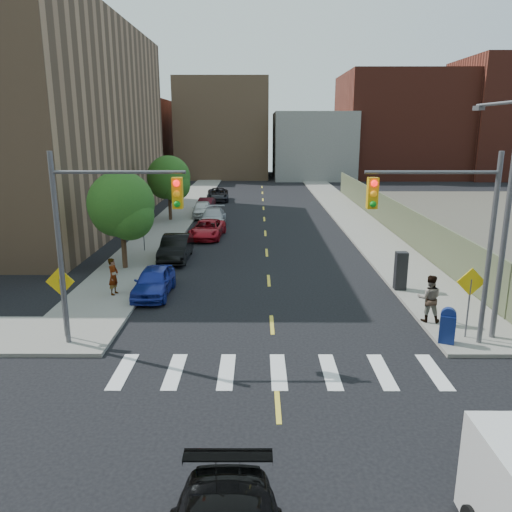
{
  "coord_description": "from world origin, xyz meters",
  "views": [
    {
      "loc": [
        -0.59,
        -10.85,
        7.76
      ],
      "look_at": [
        -0.66,
        11.41,
        2.0
      ],
      "focal_mm": 35.0,
      "sensor_mm": 36.0,
      "label": 1
    }
  ],
  "objects_px": {
    "parked_car_blue": "(154,281)",
    "parked_car_white": "(202,209)",
    "parked_car_grey": "(218,194)",
    "parked_car_maroon": "(206,205)",
    "parked_car_silver": "(213,217)",
    "parked_car_black": "(176,248)",
    "parked_car_red": "(207,229)",
    "mailbox": "(448,326)",
    "payphone": "(401,271)",
    "pedestrian_east": "(429,298)",
    "pedestrian_west": "(113,276)"
  },
  "relations": [
    {
      "from": "parked_car_blue",
      "to": "parked_car_white",
      "type": "distance_m",
      "value": 21.34
    },
    {
      "from": "parked_car_grey",
      "to": "parked_car_maroon",
      "type": "bearing_deg",
      "value": -98.67
    },
    {
      "from": "parked_car_silver",
      "to": "parked_car_grey",
      "type": "xyz_separation_m",
      "value": [
        -0.71,
        14.1,
        -0.01
      ]
    },
    {
      "from": "parked_car_silver",
      "to": "parked_car_white",
      "type": "bearing_deg",
      "value": 107.75
    },
    {
      "from": "parked_car_maroon",
      "to": "parked_car_black",
      "type": "bearing_deg",
      "value": -85.78
    },
    {
      "from": "parked_car_red",
      "to": "parked_car_grey",
      "type": "relative_size",
      "value": 0.94
    },
    {
      "from": "parked_car_grey",
      "to": "mailbox",
      "type": "height_order",
      "value": "mailbox"
    },
    {
      "from": "payphone",
      "to": "pedestrian_east",
      "type": "xyz_separation_m",
      "value": [
        0.0,
        -4.11,
        0.04
      ]
    },
    {
      "from": "parked_car_grey",
      "to": "parked_car_silver",
      "type": "bearing_deg",
      "value": -90.99
    },
    {
      "from": "parked_car_grey",
      "to": "pedestrian_west",
      "type": "distance_m",
      "value": 31.9
    },
    {
      "from": "parked_car_silver",
      "to": "pedestrian_east",
      "type": "relative_size",
      "value": 2.49
    },
    {
      "from": "parked_car_grey",
      "to": "pedestrian_west",
      "type": "bearing_deg",
      "value": -98.19
    },
    {
      "from": "parked_car_black",
      "to": "parked_car_maroon",
      "type": "distance_m",
      "value": 17.92
    },
    {
      "from": "mailbox",
      "to": "pedestrian_west",
      "type": "xyz_separation_m",
      "value": [
        -13.62,
        5.39,
        0.22
      ]
    },
    {
      "from": "parked_car_black",
      "to": "parked_car_grey",
      "type": "height_order",
      "value": "parked_car_black"
    },
    {
      "from": "parked_car_blue",
      "to": "parked_car_red",
      "type": "xyz_separation_m",
      "value": [
        1.3,
        12.73,
        -0.04
      ]
    },
    {
      "from": "parked_car_white",
      "to": "parked_car_maroon",
      "type": "xyz_separation_m",
      "value": [
        0.0,
        3.14,
        -0.09
      ]
    },
    {
      "from": "parked_car_grey",
      "to": "mailbox",
      "type": "xyz_separation_m",
      "value": [
        11.21,
        -37.2,
        0.11
      ]
    },
    {
      "from": "parked_car_silver",
      "to": "parked_car_white",
      "type": "relative_size",
      "value": 1.14
    },
    {
      "from": "parked_car_blue",
      "to": "parked_car_black",
      "type": "relative_size",
      "value": 0.89
    },
    {
      "from": "parked_car_red",
      "to": "parked_car_grey",
      "type": "distance_m",
      "value": 18.81
    },
    {
      "from": "parked_car_red",
      "to": "parked_car_white",
      "type": "height_order",
      "value": "parked_car_white"
    },
    {
      "from": "pedestrian_east",
      "to": "mailbox",
      "type": "bearing_deg",
      "value": 101.78
    },
    {
      "from": "parked_car_black",
      "to": "parked_car_grey",
      "type": "distance_m",
      "value": 24.98
    },
    {
      "from": "parked_car_blue",
      "to": "pedestrian_east",
      "type": "relative_size",
      "value": 2.07
    },
    {
      "from": "parked_car_black",
      "to": "parked_car_blue",
      "type": "bearing_deg",
      "value": -89.88
    },
    {
      "from": "parked_car_red",
      "to": "parked_car_white",
      "type": "bearing_deg",
      "value": 103.33
    },
    {
      "from": "parked_car_blue",
      "to": "parked_car_white",
      "type": "height_order",
      "value": "parked_car_white"
    },
    {
      "from": "mailbox",
      "to": "payphone",
      "type": "relative_size",
      "value": 0.72
    },
    {
      "from": "parked_car_red",
      "to": "parked_car_silver",
      "type": "xyz_separation_m",
      "value": [
        0.0,
        4.7,
        0.05
      ]
    },
    {
      "from": "parked_car_grey",
      "to": "payphone",
      "type": "relative_size",
      "value": 2.67
    },
    {
      "from": "parked_car_white",
      "to": "parked_car_maroon",
      "type": "height_order",
      "value": "parked_car_white"
    },
    {
      "from": "parked_car_grey",
      "to": "mailbox",
      "type": "relative_size",
      "value": 3.71
    },
    {
      "from": "parked_car_silver",
      "to": "parked_car_maroon",
      "type": "xyz_separation_m",
      "value": [
        -1.3,
        7.05,
        -0.07
      ]
    },
    {
      "from": "parked_car_white",
      "to": "parked_car_grey",
      "type": "relative_size",
      "value": 0.85
    },
    {
      "from": "parked_car_blue",
      "to": "parked_car_black",
      "type": "distance_m",
      "value": 6.56
    },
    {
      "from": "payphone",
      "to": "pedestrian_east",
      "type": "relative_size",
      "value": 0.96
    },
    {
      "from": "mailbox",
      "to": "pedestrian_east",
      "type": "height_order",
      "value": "pedestrian_east"
    },
    {
      "from": "parked_car_blue",
      "to": "mailbox",
      "type": "height_order",
      "value": "mailbox"
    },
    {
      "from": "parked_car_black",
      "to": "pedestrian_west",
      "type": "bearing_deg",
      "value": -104.76
    },
    {
      "from": "parked_car_black",
      "to": "parked_car_red",
      "type": "relative_size",
      "value": 0.97
    },
    {
      "from": "parked_car_white",
      "to": "mailbox",
      "type": "xyz_separation_m",
      "value": [
        11.8,
        -27.01,
        0.08
      ]
    },
    {
      "from": "parked_car_maroon",
      "to": "pedestrian_east",
      "type": "bearing_deg",
      "value": -62.99
    },
    {
      "from": "parked_car_black",
      "to": "parked_car_white",
      "type": "xyz_separation_m",
      "value": [
        0.0,
        14.78,
        -0.03
      ]
    },
    {
      "from": "parked_car_black",
      "to": "parked_car_grey",
      "type": "xyz_separation_m",
      "value": [
        0.59,
        24.97,
        -0.06
      ]
    },
    {
      "from": "parked_car_blue",
      "to": "parked_car_white",
      "type": "relative_size",
      "value": 0.95
    },
    {
      "from": "parked_car_silver",
      "to": "parked_car_white",
      "type": "height_order",
      "value": "parked_car_white"
    },
    {
      "from": "parked_car_black",
      "to": "pedestrian_east",
      "type": "xyz_separation_m",
      "value": [
        11.8,
        -10.17,
        0.37
      ]
    },
    {
      "from": "parked_car_red",
      "to": "parked_car_maroon",
      "type": "bearing_deg",
      "value": 101.06
    },
    {
      "from": "parked_car_silver",
      "to": "parked_car_white",
      "type": "xyz_separation_m",
      "value": [
        -1.3,
        3.91,
        0.02
      ]
    }
  ]
}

